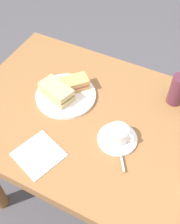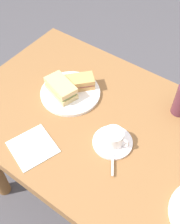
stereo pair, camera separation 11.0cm
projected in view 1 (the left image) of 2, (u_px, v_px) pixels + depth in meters
name	position (u px, v px, depth m)	size (l,w,h in m)	color
ground_plane	(105.00, 200.00, 1.68)	(6.00, 6.00, 0.00)	#4D494D
dining_table	(111.00, 141.00, 1.20)	(1.22, 0.73, 0.75)	#8F5F35
sandwich_plate	(66.00, 95.00, 1.19)	(0.25, 0.25, 0.01)	white
sandwich_front	(56.00, 92.00, 1.15)	(0.16, 0.11, 0.06)	#D8B674
sandwich_back	(73.00, 84.00, 1.19)	(0.14, 0.14, 0.05)	tan
coffee_saucer	(117.00, 139.00, 1.05)	(0.15, 0.15, 0.01)	white
coffee_cup	(118.00, 134.00, 1.02)	(0.10, 0.08, 0.06)	white
spoon	(121.00, 155.00, 1.00)	(0.06, 0.09, 0.01)	silver
napkin	(39.00, 155.00, 1.01)	(0.15, 0.15, 0.00)	white
drinking_glass	(177.00, 90.00, 1.13)	(0.06, 0.06, 0.13)	#552734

